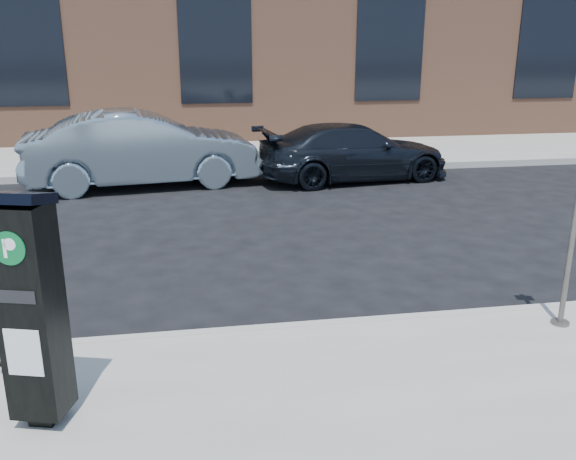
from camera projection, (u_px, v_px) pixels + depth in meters
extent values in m
plane|color=black|center=(287.00, 338.00, 6.28)|extent=(120.00, 120.00, 0.00)
cube|color=gray|center=(215.00, 135.00, 19.44)|extent=(60.00, 12.00, 0.15)
cube|color=#9E9B93|center=(288.00, 332.00, 6.24)|extent=(60.00, 0.12, 0.16)
cube|color=#9E9B93|center=(229.00, 173.00, 13.81)|extent=(60.00, 0.12, 0.16)
cube|color=#925E42|center=(206.00, 9.00, 21.10)|extent=(28.00, 10.00, 8.00)
cube|color=black|center=(23.00, 38.00, 15.88)|extent=(2.00, 0.06, 3.50)
cube|color=black|center=(215.00, 38.00, 16.67)|extent=(2.00, 0.06, 3.50)
cube|color=black|center=(390.00, 38.00, 17.46)|extent=(2.00, 0.06, 3.50)
cube|color=black|center=(550.00, 39.00, 18.26)|extent=(2.00, 0.06, 3.50)
cube|color=black|center=(46.00, 415.00, 4.65)|extent=(0.24, 0.24, 0.10)
cube|color=black|center=(32.00, 312.00, 4.39)|extent=(0.46, 0.43, 1.62)
cube|color=black|center=(16.00, 198.00, 4.14)|extent=(0.51, 0.47, 0.15)
cylinder|color=#065024|center=(9.00, 248.00, 4.07)|extent=(0.23, 0.08, 0.24)
cube|color=white|center=(9.00, 248.00, 4.07)|extent=(0.08, 0.03, 0.13)
cube|color=silver|center=(24.00, 353.00, 4.30)|extent=(0.26, 0.08, 0.36)
cube|color=black|center=(16.00, 297.00, 4.18)|extent=(0.28, 0.09, 0.10)
cylinder|color=#635F57|center=(560.00, 322.00, 6.24)|extent=(0.18, 0.18, 0.03)
cylinder|color=#635F57|center=(575.00, 216.00, 5.91)|extent=(0.06, 0.06, 2.29)
cylinder|color=black|center=(21.00, 358.00, 5.46)|extent=(0.03, 0.03, 0.11)
imported|color=gray|center=(142.00, 149.00, 12.65)|extent=(4.92, 2.26, 1.56)
imported|color=black|center=(353.00, 152.00, 13.29)|extent=(4.42, 2.27, 1.23)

